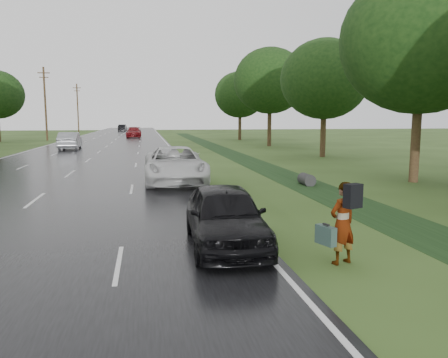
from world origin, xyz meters
TOP-DOWN VIEW (x-y plane):
  - road at (0.00, 45.00)m, footprint 14.00×180.00m
  - edge_stripe_east at (6.75, 45.00)m, footprint 0.12×180.00m
  - edge_stripe_west at (-6.75, 45.00)m, footprint 0.12×180.00m
  - center_line at (0.00, 45.00)m, footprint 0.12×180.00m
  - drainage_ditch at (11.50, 18.71)m, footprint 2.20×120.00m
  - utility_pole_far at (-9.20, 55.00)m, footprint 1.60×0.26m
  - utility_pole_distant at (-9.20, 85.00)m, footprint 1.60×0.26m
  - tree_east_b at (17.00, 10.00)m, footprint 7.60×7.60m
  - tree_east_c at (18.20, 24.00)m, footprint 7.00×7.00m
  - tree_east_d at (17.80, 38.00)m, footprint 8.00×8.00m
  - tree_east_f at (17.50, 52.00)m, footprint 7.20×7.20m
  - pedestrian at (8.18, -0.71)m, footprint 0.93×0.71m
  - white_pickup at (5.50, 11.68)m, footprint 2.89×6.17m
  - dark_sedan at (5.97, 0.93)m, footprint 1.88×4.38m
  - silver_sedan at (-3.14, 35.94)m, footprint 1.97×5.22m
  - far_car_red at (2.44, 62.56)m, footprint 2.41×5.73m
  - far_car_dark at (-1.00, 98.40)m, footprint 2.06×4.85m

SIDE VIEW (x-z plane):
  - road at x=0.00m, z-range 0.00..0.04m
  - drainage_ditch at x=11.50m, z-range -0.24..0.32m
  - edge_stripe_east at x=6.75m, z-range 0.04..0.05m
  - edge_stripe_west at x=-6.75m, z-range 0.04..0.05m
  - center_line at x=0.00m, z-range 0.04..0.05m
  - dark_sedan at x=5.97m, z-range 0.04..1.52m
  - far_car_dark at x=-1.00m, z-range 0.04..1.60m
  - far_car_red at x=2.44m, z-range 0.04..1.69m
  - silver_sedan at x=-3.14m, z-range 0.04..1.74m
  - white_pickup at x=5.50m, z-range 0.04..1.75m
  - pedestrian at x=8.18m, z-range 0.03..1.80m
  - utility_pole_far at x=-9.20m, z-range 0.20..10.20m
  - utility_pole_distant at x=-9.20m, z-range 0.20..10.20m
  - tree_east_c at x=18.20m, z-range 1.49..10.78m
  - tree_east_f at x=17.50m, z-range 1.56..11.18m
  - tree_east_b at x=17.00m, z-range 1.63..11.74m
  - tree_east_d at x=17.80m, z-range 1.77..12.53m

